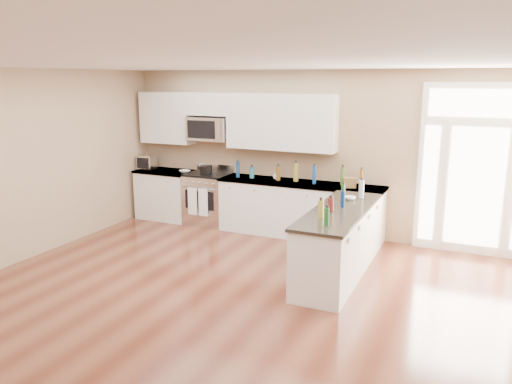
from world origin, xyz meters
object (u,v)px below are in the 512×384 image
Objects in this scene: kitchen_range at (208,199)px; stockpot at (206,170)px; peninsula_cabinet at (339,245)px; toaster_oven at (147,162)px.

stockpot reaches higher than kitchen_range.
peninsula_cabinet is 7.39× the size of toaster_oven.
stockpot is at bearing 154.11° from peninsula_cabinet.
stockpot is 0.71× the size of toaster_oven.
stockpot is at bearing -4.40° from toaster_oven.
toaster_oven is (-4.21, 1.44, 0.64)m from peninsula_cabinet.
kitchen_range is at bearing 153.20° from peninsula_cabinet.
peninsula_cabinet is at bearing -25.89° from stockpot.
stockpot reaches higher than peninsula_cabinet.
toaster_oven is (-1.34, -0.01, 0.59)m from kitchen_range.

